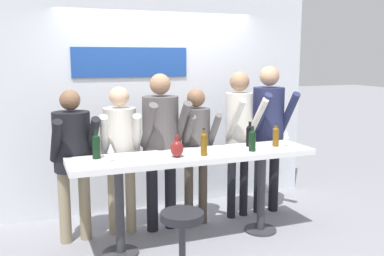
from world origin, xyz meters
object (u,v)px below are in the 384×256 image
object	(u,v)px
bar_stool	(182,236)
decorative_vase	(177,148)
person_center_left	(161,135)
wine_bottle_0	(276,136)
tasting_table	(195,167)
person_center_right	(239,127)
person_right	(268,123)
wine_bottle_2	(250,135)
wine_glass_1	(286,135)
wine_bottle_4	(252,140)
wine_bottle_1	(204,143)
person_far_left	(72,150)
wine_glass_0	(111,149)
wine_bottle_3	(96,145)
person_center	(196,141)
person_left	(120,144)

from	to	relation	value
bar_stool	decorative_vase	xyz separation A→B (m)	(0.17, 0.62, 0.63)
person_center_left	decorative_vase	bearing A→B (deg)	-93.11
wine_bottle_0	tasting_table	bearing A→B (deg)	-179.70
person_center_right	wine_bottle_0	world-z (taller)	person_center_right
bar_stool	decorative_vase	bearing A→B (deg)	74.53
person_right	wine_bottle_2	distance (m)	0.63
wine_glass_1	decorative_vase	xyz separation A→B (m)	(-1.30, -0.05, -0.04)
tasting_table	wine_bottle_4	world-z (taller)	wine_bottle_4
tasting_table	wine_bottle_2	distance (m)	0.75
wine_bottle_1	wine_bottle_4	size ratio (longest dim) A/B	1.06
person_far_left	wine_bottle_4	world-z (taller)	person_far_left
wine_bottle_0	decorative_vase	world-z (taller)	wine_bottle_0
person_center_left	decorative_vase	distance (m)	0.54
person_far_left	decorative_vase	xyz separation A→B (m)	(0.95, -0.57, 0.06)
wine_bottle_1	wine_glass_1	xyz separation A→B (m)	(1.03, 0.10, -0.00)
person_far_left	wine_glass_0	size ratio (longest dim) A/B	9.14
tasting_table	wine_bottle_3	bearing A→B (deg)	172.31
wine_bottle_2	wine_bottle_4	distance (m)	0.25
bar_stool	person_far_left	world-z (taller)	person_far_left
wine_glass_1	wine_bottle_0	bearing A→B (deg)	159.50
person_center_right	wine_glass_1	world-z (taller)	person_center_right
person_center	wine_bottle_4	distance (m)	0.71
tasting_table	person_center_right	distance (m)	0.95
decorative_vase	wine_glass_0	bearing A→B (deg)	176.11
tasting_table	wine_bottle_1	world-z (taller)	wine_bottle_1
wine_bottle_1	wine_bottle_3	xyz separation A→B (m)	(-1.02, 0.26, 0.00)
person_left	person_right	size ratio (longest dim) A/B	0.89
wine_glass_1	person_center_right	bearing A→B (deg)	120.59
wine_bottle_0	wine_glass_0	bearing A→B (deg)	-178.37
person_far_left	person_center	size ratio (longest dim) A/B	1.02
person_far_left	person_right	distance (m)	2.35
person_center_right	wine_bottle_1	xyz separation A→B (m)	(-0.72, -0.62, -0.02)
person_center	wine_bottle_2	world-z (taller)	person_center
person_left	wine_glass_1	size ratio (longest dim) A/B	9.23
wine_glass_0	decorative_vase	size ratio (longest dim) A/B	0.80
wine_bottle_2	decorative_vase	size ratio (longest dim) A/B	1.26
bar_stool	wine_bottle_1	bearing A→B (deg)	52.55
person_center_right	person_right	world-z (taller)	person_right
tasting_table	person_center	world-z (taller)	person_center
bar_stool	wine_bottle_1	xyz separation A→B (m)	(0.44, 0.58, 0.68)
person_center_left	wine_bottle_4	bearing A→B (deg)	-37.60
wine_bottle_2	tasting_table	bearing A→B (deg)	-171.21
person_center	wine_glass_1	world-z (taller)	person_center
person_left	wine_bottle_3	size ratio (longest dim) A/B	5.79
person_right	wine_glass_1	distance (m)	0.56
bar_stool	wine_glass_0	bearing A→B (deg)	125.55
person_center	wine_bottle_4	xyz separation A→B (m)	(0.40, -0.57, 0.10)
person_center_right	wine_bottle_1	world-z (taller)	person_center_right
wine_bottle_1	wine_glass_0	size ratio (longest dim) A/B	1.59
wine_bottle_2	wine_glass_1	size ratio (longest dim) A/B	1.56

